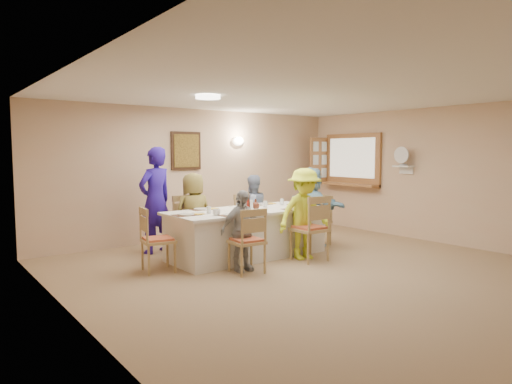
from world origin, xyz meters
TOP-DOWN VIEW (x-y plane):
  - ground at (0.00, 0.00)m, footprint 7.00×7.00m
  - room_walls at (0.00, 0.00)m, footprint 7.00×7.00m
  - wall_picture at (-0.30, 3.46)m, footprint 0.62×0.05m
  - wall_sconce at (0.90, 3.44)m, footprint 0.26×0.09m
  - ceiling_light at (-1.00, 1.50)m, footprint 0.36×0.36m
  - serving_hatch at (3.21, 2.40)m, footprint 0.06×1.50m
  - hatch_sill at (3.09, 2.40)m, footprint 0.30×1.50m
  - shutter_door at (2.95, 3.16)m, footprint 0.55×0.04m
  - fan_shelf at (3.13, 1.05)m, footprint 0.22×0.36m
  - desk_fan at (3.10, 1.05)m, footprint 0.30×0.30m
  - dining_table at (-0.24, 1.58)m, footprint 2.60×1.10m
  - chair_back_left at (-0.84, 2.38)m, footprint 0.48×0.48m
  - chair_back_right at (0.36, 2.38)m, footprint 0.51×0.51m
  - chair_front_left at (-0.84, 0.78)m, footprint 0.48×0.48m
  - chair_front_right at (0.36, 0.78)m, footprint 0.51×0.51m
  - chair_left_end at (-1.79, 1.58)m, footprint 0.51×0.51m
  - chair_right_end at (1.31, 1.58)m, footprint 0.50×0.50m
  - diner_back_left at (-0.84, 2.26)m, footprint 0.71×0.50m
  - diner_back_right at (0.36, 2.26)m, footprint 0.70×0.59m
  - diner_front_left at (-0.84, 0.90)m, footprint 0.69×0.31m
  - diner_front_right at (0.36, 0.90)m, footprint 1.07×0.79m
  - diner_right_end at (1.18, 1.58)m, footprint 1.32×0.46m
  - caregiver at (-1.29, 2.73)m, footprint 0.86×0.75m
  - placemat_fl at (-0.84, 1.16)m, footprint 0.33×0.25m
  - plate_fl at (-0.84, 1.16)m, footprint 0.23×0.23m
  - napkin_fl at (-0.66, 1.11)m, footprint 0.14×0.14m
  - placemat_fr at (0.36, 1.16)m, footprint 0.32×0.24m
  - plate_fr at (0.36, 1.16)m, footprint 0.26×0.26m
  - napkin_fr at (0.54, 1.11)m, footprint 0.13×0.13m
  - placemat_bl at (-0.84, 2.00)m, footprint 0.34×0.25m
  - plate_bl at (-0.84, 2.00)m, footprint 0.24×0.24m
  - napkin_bl at (-0.66, 1.95)m, footprint 0.13×0.13m
  - placemat_br at (0.36, 2.00)m, footprint 0.34×0.25m
  - plate_br at (0.36, 2.00)m, footprint 0.26×0.26m
  - napkin_br at (0.54, 1.95)m, footprint 0.14×0.14m
  - placemat_le at (-1.34, 1.58)m, footprint 0.38×0.28m
  - plate_le at (-1.34, 1.58)m, footprint 0.23×0.23m
  - napkin_le at (-1.16, 1.53)m, footprint 0.13×0.13m
  - placemat_re at (0.88, 1.58)m, footprint 0.37×0.27m
  - plate_re at (0.88, 1.58)m, footprint 0.25×0.25m
  - napkin_re at (1.06, 1.53)m, footprint 0.14×0.14m
  - teacup_a at (-1.00, 1.29)m, footprint 0.16×0.16m
  - teacup_b at (0.18, 2.06)m, footprint 0.11×0.11m
  - bowl_a at (-0.45, 1.31)m, footprint 0.34×0.34m
  - bowl_b at (0.09, 1.82)m, footprint 0.25×0.25m
  - condiment_ketchup at (-0.26, 1.59)m, footprint 0.16×0.16m
  - condiment_brown at (-0.21, 1.61)m, footprint 0.13×0.14m
  - condiment_malt at (-0.12, 1.52)m, footprint 0.22×0.22m
  - drinking_glass at (-0.39, 1.63)m, footprint 0.06×0.06m

SIDE VIEW (x-z plane):
  - ground at x=0.00m, z-range 0.00..0.00m
  - dining_table at x=-0.24m, z-range 0.00..0.76m
  - chair_right_end at x=1.31m, z-range 0.00..0.90m
  - chair_back_right at x=0.36m, z-range 0.00..0.90m
  - chair_front_left at x=-0.84m, z-range 0.00..0.92m
  - chair_left_end at x=-1.79m, z-range 0.00..0.92m
  - chair_back_left at x=-0.84m, z-range 0.00..0.96m
  - chair_front_right at x=0.36m, z-range 0.00..1.02m
  - diner_front_left at x=-0.84m, z-range 0.00..1.15m
  - diner_back_right at x=0.36m, z-range 0.00..1.27m
  - diner_back_left at x=-0.84m, z-range 0.00..1.34m
  - diner_right_end at x=1.18m, z-range 0.00..1.41m
  - diner_front_right at x=0.36m, z-range 0.00..1.42m
  - placemat_fl at x=-0.84m, z-range 0.76..0.77m
  - placemat_fr at x=0.36m, z-range 0.76..0.77m
  - placemat_bl at x=-0.84m, z-range 0.76..0.77m
  - placemat_br at x=0.36m, z-range 0.76..0.77m
  - placemat_le at x=-1.34m, z-range 0.76..0.77m
  - placemat_re at x=0.88m, z-range 0.76..0.77m
  - napkin_fl at x=-0.66m, z-range 0.77..0.77m
  - napkin_fr at x=0.54m, z-range 0.77..0.77m
  - napkin_bl at x=-0.66m, z-range 0.77..0.77m
  - napkin_br at x=0.54m, z-range 0.77..0.77m
  - napkin_le at x=-1.16m, z-range 0.77..0.77m
  - napkin_re at x=1.06m, z-range 0.77..0.77m
  - plate_fl at x=-0.84m, z-range 0.77..0.78m
  - plate_fr at x=0.36m, z-range 0.76..0.78m
  - plate_bl at x=-0.84m, z-range 0.77..0.78m
  - plate_br at x=0.36m, z-range 0.76..0.78m
  - plate_le at x=-1.34m, z-range 0.77..0.78m
  - plate_re at x=0.88m, z-range 0.77..0.78m
  - bowl_a at x=-0.45m, z-range 0.76..0.81m
  - bowl_b at x=0.09m, z-range 0.76..0.82m
  - teacup_b at x=0.18m, z-range 0.76..0.84m
  - teacup_a at x=-1.00m, z-range 0.76..0.85m
  - drinking_glass at x=-0.39m, z-range 0.77..0.86m
  - condiment_malt at x=-0.12m, z-range 0.76..0.92m
  - condiment_brown at x=-0.21m, z-range 0.76..0.98m
  - caregiver at x=-1.29m, z-range 0.00..1.76m
  - condiment_ketchup at x=-0.26m, z-range 0.76..1.02m
  - hatch_sill at x=3.09m, z-range 0.95..1.00m
  - fan_shelf at x=3.13m, z-range 1.39..1.41m
  - serving_hatch at x=3.21m, z-range 0.92..2.08m
  - shutter_door at x=2.95m, z-range 1.00..2.00m
  - room_walls at x=0.00m, z-range -1.99..5.01m
  - desk_fan at x=3.10m, z-range 1.41..1.69m
  - wall_picture at x=-0.30m, z-range 1.34..2.06m
  - wall_sconce at x=0.90m, z-range 1.81..1.99m
  - ceiling_light at x=-1.00m, z-range 2.45..2.50m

